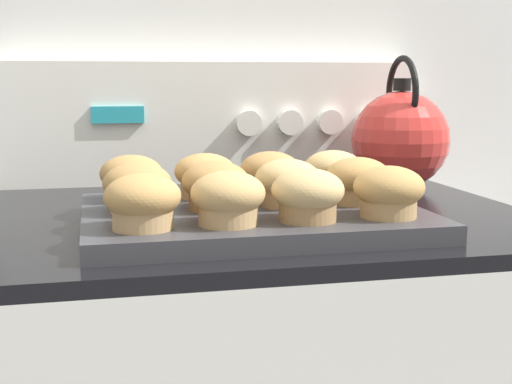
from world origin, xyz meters
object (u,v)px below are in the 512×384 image
Objects in this scene: muffin_pan at (252,217)px; muffin_r1_c0 at (137,188)px; muffin_r1_c2 at (287,183)px; muffin_r0_c0 at (143,202)px; muffin_r1_c3 at (358,180)px; muffin_r2_c0 at (131,178)px; tea_kettle at (400,138)px; muffin_r2_c3 at (333,172)px; muffin_r2_c2 at (270,173)px; muffin_r0_c2 at (308,195)px; muffin_r0_c3 at (389,192)px; muffin_r2_c1 at (205,175)px; muffin_r0_c1 at (228,198)px; muffin_r1_c1 at (215,186)px.

muffin_pan is 5.01× the size of muffin_r1_c0.
muffin_r0_c0 is at bearing -152.49° from muffin_r1_c2.
muffin_r0_c0 is 0.29m from muffin_r1_c3.
muffin_r2_c0 is 0.38× the size of tea_kettle.
muffin_r2_c2 is at bearing 176.86° from muffin_r2_c3.
tea_kettle is at bearing 55.64° from muffin_r1_c3.
muffin_r0_c2 is 0.09m from muffin_r1_c2.
muffin_r0_c3 is 1.00× the size of muffin_r2_c3.
muffin_pan is 0.11m from muffin_r0_c2.
muffin_r1_c0 is (0.00, 0.10, 0.00)m from muffin_r0_c0.
muffin_r2_c1 is (-0.04, 0.09, 0.04)m from muffin_pan.
tea_kettle is at bearing 23.70° from muffin_r2_c1.
muffin_r2_c0 is 1.00× the size of muffin_r2_c2.
muffin_r1_c3 is at bearing 44.53° from muffin_r0_c2.
muffin_r1_c2 is at bearing -90.60° from muffin_r2_c2.
muffin_r1_c0 is (-0.18, 0.09, 0.00)m from muffin_r0_c2.
muffin_r1_c3 is 1.00× the size of muffin_r2_c0.
muffin_r0_c0 is at bearing -90.41° from muffin_r1_c0.
muffin_r2_c2 is at bearing -149.90° from tea_kettle.
muffin_r2_c1 is at bearing -177.77° from muffin_r2_c2.
muffin_r1_c0 is at bearing 161.29° from muffin_r0_c3.
muffin_r2_c0 and muffin_r2_c2 have the same top height.
muffin_r0_c1 is 0.21m from muffin_r2_c2.
muffin_r0_c2 and muffin_r2_c3 have the same top height.
tea_kettle is (0.16, 0.24, 0.03)m from muffin_r1_c3.
muffin_r0_c2 is 0.13m from muffin_r1_c3.
muffin_r1_c3 is at bearing -88.47° from muffin_r2_c3.
muffin_r0_c0 is 1.00× the size of muffin_r2_c1.
muffin_r0_c1 and muffin_r2_c3 have the same top height.
muffin_r0_c2 is at bearing -91.14° from muffin_r2_c2.
muffin_r1_c2 is 0.35m from tea_kettle.
muffin_r2_c1 is (0.10, -0.00, 0.00)m from muffin_r2_c0.
muffin_r1_c1 is 0.20m from muffin_r2_c3.
muffin_pan is 5.01× the size of muffin_r1_c1.
muffin_r1_c1 is 0.42m from tea_kettle.
muffin_r0_c3 is 0.26m from muffin_r2_c1.
muffin_r2_c2 is at bearing 45.96° from muffin_r1_c1.
tea_kettle reaches higher than muffin_r0_c2.
muffin_r1_c3 reaches higher than muffin_pan.
muffin_r2_c2 is at bearing 89.40° from muffin_r1_c2.
muffin_r2_c2 and muffin_r2_c3 have the same top height.
muffin_r0_c1 is 0.21m from muffin_r2_c0.
muffin_r0_c0 is 1.00× the size of muffin_r1_c1.
tea_kettle is at bearing 42.50° from muffin_r2_c3.
muffin_r2_c1 is 0.18m from muffin_r2_c3.
muffin_r1_c1 is (0.09, 0.09, 0.00)m from muffin_r0_c0.
muffin_r1_c1 and muffin_r1_c3 have the same top height.
muffin_r1_c0 is 1.00× the size of muffin_r2_c3.
muffin_r1_c2 is at bearing 88.34° from muffin_r0_c2.
muffin_r2_c1 is (0.09, 0.18, 0.00)m from muffin_r0_c0.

